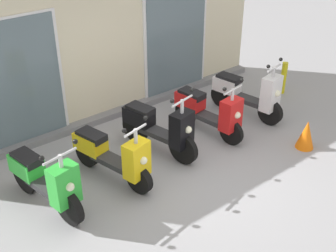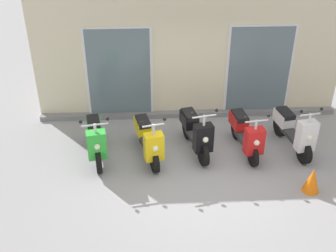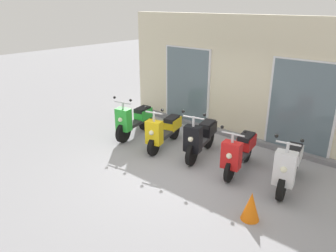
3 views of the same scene
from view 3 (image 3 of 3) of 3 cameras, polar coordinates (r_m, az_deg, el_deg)
name	(u,v)px [view 3 (image 3 of 3)]	position (r m, az deg, el deg)	size (l,w,h in m)	color
ground_plane	(178,169)	(7.37, 1.78, -7.46)	(40.00, 40.00, 0.00)	#939399
storefront_facade	(241,81)	(8.93, 12.68, 7.75)	(7.36, 0.50, 3.22)	beige
scooter_green	(134,120)	(8.98, -5.95, 1.08)	(0.64, 1.57, 1.22)	black
scooter_yellow	(164,131)	(8.27, -0.70, -0.80)	(0.68, 1.56, 1.20)	black
scooter_black	(201,137)	(7.78, 5.74, -1.97)	(0.69, 1.58, 1.27)	black
scooter_red	(239,151)	(7.23, 12.36, -4.31)	(0.59, 1.52, 1.18)	black
scooter_white	(289,165)	(6.90, 20.39, -6.49)	(0.62, 1.58, 1.27)	black
traffic_cone	(251,206)	(5.85, 14.32, -13.43)	(0.32, 0.32, 0.52)	orange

